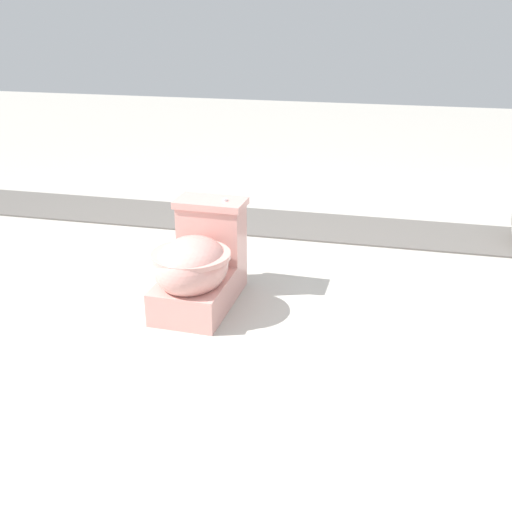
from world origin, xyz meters
The scene contains 3 objects.
ground_plane centered at (0.00, 0.00, 0.00)m, with size 14.00×14.00×0.00m, color #B7B2A8.
gravel_strip centered at (-1.29, 0.50, 0.01)m, with size 0.56×8.00×0.01m, color #605B56.
toilet centered at (0.00, 0.02, 0.22)m, with size 0.64×0.40×0.52m.
Camera 1 is at (2.65, 0.93, 1.46)m, focal length 42.00 mm.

